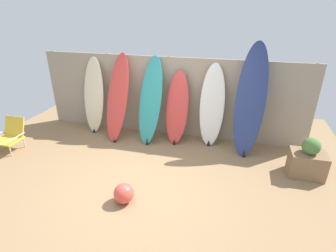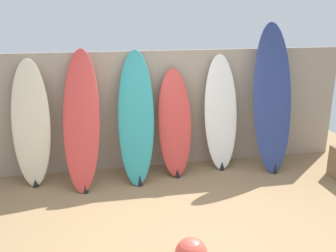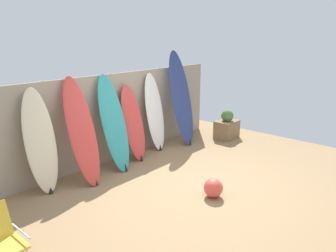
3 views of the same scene
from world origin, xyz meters
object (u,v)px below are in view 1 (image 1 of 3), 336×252
object	(u,v)px
surfboard_cream_0	(94,96)
surfboard_navy_5	(250,101)
surfboard_red_3	(177,108)
beach_chair	(11,134)
planter_box	(308,161)
surfboard_white_4	(212,106)
surfboard_red_1	(118,98)
beach_ball	(124,193)
surfboard_teal_2	(150,101)

from	to	relation	value
surfboard_cream_0	surfboard_navy_5	size ratio (longest dim) A/B	0.79
surfboard_navy_5	surfboard_red_3	bearing A→B (deg)	176.96
beach_chair	surfboard_cream_0	bearing A→B (deg)	36.90
planter_box	surfboard_navy_5	bearing A→B (deg)	149.19
surfboard_white_4	beach_chair	size ratio (longest dim) A/B	2.67
surfboard_red_1	surfboard_navy_5	size ratio (longest dim) A/B	0.85
beach_chair	planter_box	world-z (taller)	planter_box
beach_chair	beach_ball	bearing A→B (deg)	-26.25
surfboard_navy_5	beach_ball	bearing A→B (deg)	-129.99
surfboard_red_1	beach_ball	size ratio (longest dim) A/B	5.95
surfboard_navy_5	beach_chair	xyz separation A→B (m)	(-4.77, -1.16, -0.76)
surfboard_cream_0	surfboard_white_4	xyz separation A→B (m)	(2.74, 0.04, -0.01)
surfboard_cream_0	surfboard_teal_2	world-z (taller)	surfboard_teal_2
surfboard_cream_0	planter_box	xyz separation A→B (m)	(4.55, -0.76, -0.57)
beach_ball	surfboard_red_3	bearing A→B (deg)	81.91
surfboard_red_3	beach_chair	bearing A→B (deg)	-159.44
planter_box	beach_ball	xyz separation A→B (m)	(-2.85, -1.50, -0.14)
surfboard_navy_5	planter_box	size ratio (longest dim) A/B	2.99
surfboard_red_3	beach_chair	size ratio (longest dim) A/B	2.40
surfboard_red_1	surfboard_red_3	size ratio (longest dim) A/B	1.19
beach_ball	surfboard_red_1	bearing A→B (deg)	115.74
surfboard_cream_0	surfboard_teal_2	bearing A→B (deg)	-5.00
surfboard_red_1	planter_box	distance (m)	3.96
surfboard_red_1	planter_box	world-z (taller)	surfboard_red_1
surfboard_navy_5	beach_chair	bearing A→B (deg)	-166.36
surfboard_navy_5	beach_chair	world-z (taller)	surfboard_navy_5
surfboard_cream_0	surfboard_red_1	bearing A→B (deg)	-13.65
surfboard_teal_2	surfboard_red_3	xyz separation A→B (m)	(0.58, 0.08, -0.13)
surfboard_cream_0	surfboard_teal_2	size ratio (longest dim) A/B	0.95
surfboard_cream_0	beach_ball	xyz separation A→B (m)	(1.70, -2.26, -0.71)
surfboard_navy_5	surfboard_white_4	bearing A→B (deg)	167.70
surfboard_white_4	beach_chair	world-z (taller)	surfboard_white_4
surfboard_white_4	beach_ball	distance (m)	2.62
surfboard_teal_2	surfboard_navy_5	xyz separation A→B (m)	(2.05, -0.00, 0.18)
surfboard_cream_0	surfboard_red_1	world-z (taller)	surfboard_red_1
surfboard_navy_5	beach_chair	distance (m)	4.97
surfboard_teal_2	surfboard_navy_5	world-z (taller)	surfboard_navy_5
beach_chair	surfboard_red_1	bearing A→B (deg)	21.50
surfboard_red_3	surfboard_navy_5	distance (m)	1.51
surfboard_white_4	beach_chair	xyz separation A→B (m)	(-4.03, -1.32, -0.54)
surfboard_red_1	surfboard_navy_5	bearing A→B (deg)	0.81
surfboard_red_3	surfboard_navy_5	xyz separation A→B (m)	(1.48, -0.08, 0.31)
surfboard_cream_0	beach_ball	size ratio (longest dim) A/B	5.57
beach_chair	beach_ball	size ratio (longest dim) A/B	2.07
surfboard_cream_0	surfboard_white_4	size ratio (longest dim) A/B	1.00
surfboard_red_1	surfboard_cream_0	bearing A→B (deg)	166.35
surfboard_red_1	planter_box	size ratio (longest dim) A/B	2.54
planter_box	beach_ball	world-z (taller)	planter_box
beach_ball	planter_box	bearing A→B (deg)	27.78
surfboard_red_1	planter_box	xyz separation A→B (m)	(3.86, -0.59, -0.63)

